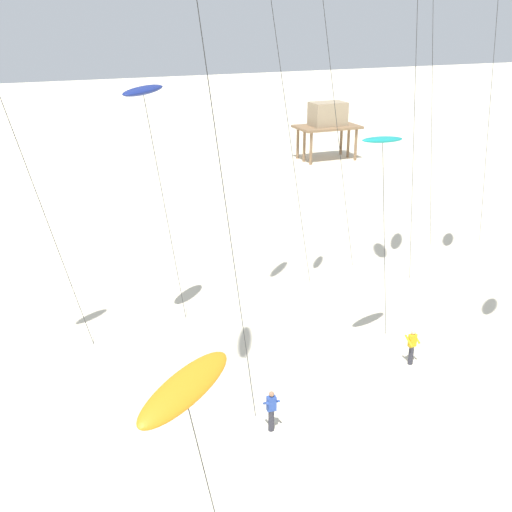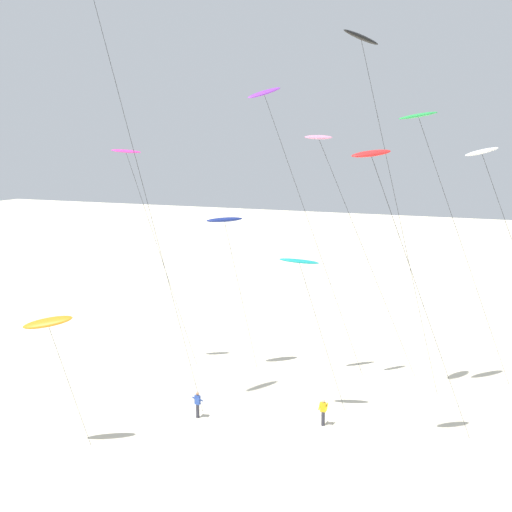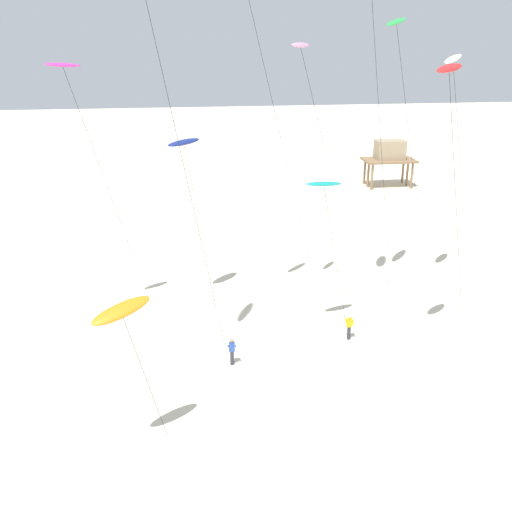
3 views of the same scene
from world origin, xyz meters
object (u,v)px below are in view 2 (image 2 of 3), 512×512
(kite_pink, at_px, (321,144))
(kite_flyer_nearest, at_px, (198,404))
(kite_orange, at_px, (48,323))
(kite_magenta, at_px, (128,156))
(kite_green, at_px, (420,119))
(kite_teal, at_px, (300,263))
(kite_red, at_px, (373,158))
(kite_cyan, at_px, (94,0))
(kite_white, at_px, (483,155))
(kite_navy, at_px, (225,220))
(kite_purple, at_px, (267,100))
(kite_flyer_middle, at_px, (323,411))
(kite_black, at_px, (362,41))

(kite_pink, xyz_separation_m, kite_flyer_nearest, (-5.29, -7.73, -15.97))
(kite_orange, distance_m, kite_magenta, 15.98)
(kite_green, distance_m, kite_orange, 25.39)
(kite_green, distance_m, kite_pink, 6.41)
(kite_green, relative_size, kite_teal, 1.87)
(kite_red, bearing_deg, kite_cyan, -172.76)
(kite_white, height_order, kite_magenta, kite_white)
(kite_navy, bearing_deg, kite_purple, -24.59)
(kite_purple, distance_m, kite_flyer_nearest, 19.98)
(kite_teal, bearing_deg, kite_navy, 143.77)
(kite_magenta, xyz_separation_m, kite_flyer_middle, (16.10, -3.82, -15.10))
(kite_black, relative_size, kite_flyer_nearest, 14.19)
(kite_cyan, height_order, kite_white, kite_cyan)
(kite_magenta, height_order, kite_flyer_middle, kite_magenta)
(kite_cyan, height_order, kite_pink, kite_cyan)
(kite_navy, height_order, kite_black, kite_black)
(kite_flyer_middle, bearing_deg, kite_magenta, 166.63)
(kite_teal, distance_m, kite_pink, 8.72)
(kite_navy, bearing_deg, kite_orange, -101.06)
(kite_orange, height_order, kite_magenta, kite_magenta)
(kite_flyer_nearest, bearing_deg, kite_teal, 24.58)
(kite_teal, bearing_deg, kite_orange, -137.97)
(kite_cyan, relative_size, kite_red, 1.52)
(kite_red, distance_m, kite_flyer_nearest, 18.78)
(kite_red, bearing_deg, kite_orange, -158.66)
(kite_cyan, height_order, kite_magenta, kite_cyan)
(kite_red, xyz_separation_m, kite_navy, (-12.96, 9.28, -4.80))
(kite_orange, distance_m, kite_flyer_nearest, 10.96)
(kite_cyan, relative_size, kite_teal, 2.50)
(kite_purple, relative_size, kite_white, 1.23)
(kite_purple, relative_size, kite_magenta, 1.25)
(kite_navy, bearing_deg, kite_red, -35.60)
(kite_green, height_order, kite_magenta, kite_green)
(kite_cyan, height_order, kite_navy, kite_cyan)
(kite_cyan, relative_size, kite_flyer_nearest, 15.21)
(kite_red, height_order, kite_pink, kite_pink)
(kite_cyan, xyz_separation_m, kite_pink, (9.77, 10.61, -7.83))
(kite_white, height_order, kite_flyer_nearest, kite_white)
(kite_green, relative_size, kite_orange, 2.41)
(kite_teal, distance_m, kite_white, 12.92)
(kite_green, xyz_separation_m, kite_black, (-3.09, -2.81, 4.51))
(kite_green, relative_size, kite_white, 1.13)
(kite_red, relative_size, kite_white, 1.00)
(kite_flyer_nearest, relative_size, kite_flyer_middle, 1.00)
(kite_orange, bearing_deg, kite_pink, 54.99)
(kite_cyan, relative_size, kite_black, 1.07)
(kite_black, distance_m, kite_pink, 7.10)
(kite_navy, relative_size, kite_purple, 0.56)
(kite_purple, relative_size, kite_flyer_nearest, 12.39)
(kite_green, xyz_separation_m, kite_orange, (-16.62, -15.70, -11.04))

